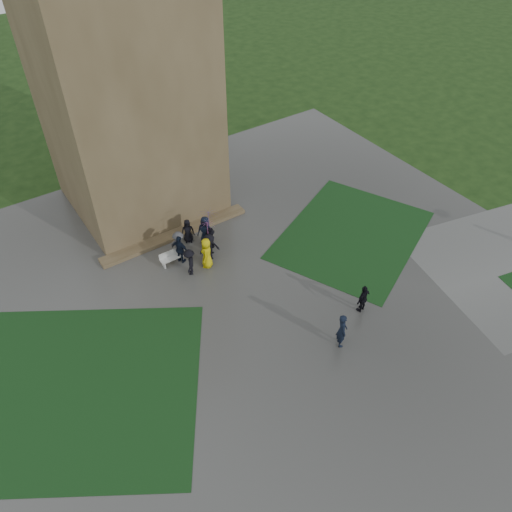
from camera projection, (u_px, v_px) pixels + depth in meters
ground at (285, 362)px, 22.24m from camera, size 120.00×120.00×0.00m
plaza at (260, 332)px, 23.46m from camera, size 34.00×34.00×0.02m
lawn_inset_left at (68, 389)px, 21.15m from camera, size 14.10×13.46×0.01m
lawn_inset_right at (352, 235)px, 28.84m from camera, size 11.12×10.15×0.01m
tower at (118, 55)px, 25.49m from camera, size 8.00×8.00×18.00m
tower_plinth at (176, 234)px, 28.69m from camera, size 9.00×0.80×0.22m
bench at (172, 257)px, 26.81m from camera, size 1.33×0.42×0.77m
visitor_cluster at (199, 241)px, 26.75m from camera, size 2.91×3.35×2.68m
pedestrian_mid at (342, 330)px, 22.35m from camera, size 0.73×0.82×1.89m
pedestrian_near at (363, 299)px, 23.98m from camera, size 1.03×0.73×1.60m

